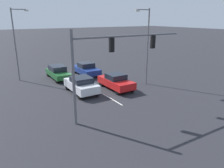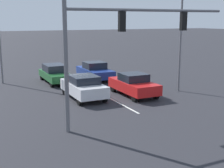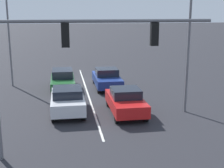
{
  "view_description": "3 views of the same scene",
  "coord_description": "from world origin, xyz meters",
  "px_view_note": "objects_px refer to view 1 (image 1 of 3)",
  "views": [
    {
      "loc": [
        9.29,
        25.58,
        6.84
      ],
      "look_at": [
        -0.55,
        9.49,
        1.07
      ],
      "focal_mm": 35.0,
      "sensor_mm": 36.0,
      "label": 1
    },
    {
      "loc": [
        8.6,
        26.41,
        5.18
      ],
      "look_at": [
        0.35,
        9.23,
        1.21
      ],
      "focal_mm": 50.0,
      "sensor_mm": 36.0,
      "label": 2
    },
    {
      "loc": [
        1.81,
        25.51,
        6.05
      ],
      "look_at": [
        -1.1,
        7.67,
        1.74
      ],
      "focal_mm": 50.0,
      "sensor_mm": 36.0,
      "label": 3
    }
  ],
  "objects_px": {
    "car_red_leftlane_front": "(116,81)",
    "car_darkgreen_midlane_second": "(58,72)",
    "car_navy_leftlane_second": "(86,69)",
    "street_lamp_right_shoulder": "(17,40)",
    "car_silver_midlane_front": "(81,85)",
    "street_lamp_left_shoulder": "(146,42)",
    "traffic_signal_gantry": "(110,55)"
  },
  "relations": [
    {
      "from": "traffic_signal_gantry",
      "to": "street_lamp_right_shoulder",
      "type": "height_order",
      "value": "street_lamp_right_shoulder"
    },
    {
      "from": "car_silver_midlane_front",
      "to": "car_navy_leftlane_second",
      "type": "xyz_separation_m",
      "value": [
        -3.23,
        -5.83,
        -0.05
      ]
    },
    {
      "from": "traffic_signal_gantry",
      "to": "car_red_leftlane_front",
      "type": "bearing_deg",
      "value": -126.51
    },
    {
      "from": "car_darkgreen_midlane_second",
      "to": "street_lamp_left_shoulder",
      "type": "bearing_deg",
      "value": 135.08
    },
    {
      "from": "car_navy_leftlane_second",
      "to": "street_lamp_right_shoulder",
      "type": "bearing_deg",
      "value": -13.15
    },
    {
      "from": "car_red_leftlane_front",
      "to": "car_darkgreen_midlane_second",
      "type": "height_order",
      "value": "car_red_leftlane_front"
    },
    {
      "from": "car_red_leftlane_front",
      "to": "car_darkgreen_midlane_second",
      "type": "relative_size",
      "value": 0.95
    },
    {
      "from": "car_silver_midlane_front",
      "to": "car_navy_leftlane_second",
      "type": "relative_size",
      "value": 0.96
    },
    {
      "from": "car_red_leftlane_front",
      "to": "car_darkgreen_midlane_second",
      "type": "bearing_deg",
      "value": -61.7
    },
    {
      "from": "car_navy_leftlane_second",
      "to": "street_lamp_left_shoulder",
      "type": "bearing_deg",
      "value": 117.96
    },
    {
      "from": "traffic_signal_gantry",
      "to": "street_lamp_left_shoulder",
      "type": "relative_size",
      "value": 1.16
    },
    {
      "from": "car_silver_midlane_front",
      "to": "traffic_signal_gantry",
      "type": "height_order",
      "value": "traffic_signal_gantry"
    },
    {
      "from": "car_navy_leftlane_second",
      "to": "street_lamp_left_shoulder",
      "type": "distance_m",
      "value": 8.55
    },
    {
      "from": "street_lamp_right_shoulder",
      "to": "traffic_signal_gantry",
      "type": "bearing_deg",
      "value": 106.38
    },
    {
      "from": "car_red_leftlane_front",
      "to": "car_silver_midlane_front",
      "type": "height_order",
      "value": "car_silver_midlane_front"
    },
    {
      "from": "car_red_leftlane_front",
      "to": "car_darkgreen_midlane_second",
      "type": "xyz_separation_m",
      "value": [
        3.65,
        -6.79,
        -0.01
      ]
    },
    {
      "from": "car_darkgreen_midlane_second",
      "to": "traffic_signal_gantry",
      "type": "bearing_deg",
      "value": 90.09
    },
    {
      "from": "car_silver_midlane_front",
      "to": "car_darkgreen_midlane_second",
      "type": "relative_size",
      "value": 0.94
    },
    {
      "from": "traffic_signal_gantry",
      "to": "car_silver_midlane_front",
      "type": "bearing_deg",
      "value": -92.3
    },
    {
      "from": "car_navy_leftlane_second",
      "to": "car_silver_midlane_front",
      "type": "bearing_deg",
      "value": 61.0
    },
    {
      "from": "car_red_leftlane_front",
      "to": "street_lamp_left_shoulder",
      "type": "bearing_deg",
      "value": 175.23
    },
    {
      "from": "car_navy_leftlane_second",
      "to": "street_lamp_right_shoulder",
      "type": "xyz_separation_m",
      "value": [
        7.32,
        -1.71,
        3.74
      ]
    },
    {
      "from": "street_lamp_left_shoulder",
      "to": "car_darkgreen_midlane_second",
      "type": "bearing_deg",
      "value": -44.92
    },
    {
      "from": "car_red_leftlane_front",
      "to": "car_silver_midlane_front",
      "type": "distance_m",
      "value": 3.48
    },
    {
      "from": "street_lamp_left_shoulder",
      "to": "car_silver_midlane_front",
      "type": "bearing_deg",
      "value": -8.16
    },
    {
      "from": "car_red_leftlane_front",
      "to": "car_navy_leftlane_second",
      "type": "height_order",
      "value": "car_navy_leftlane_second"
    },
    {
      "from": "car_red_leftlane_front",
      "to": "street_lamp_left_shoulder",
      "type": "distance_m",
      "value": 5.04
    },
    {
      "from": "car_silver_midlane_front",
      "to": "car_navy_leftlane_second",
      "type": "distance_m",
      "value": 6.67
    },
    {
      "from": "car_darkgreen_midlane_second",
      "to": "car_navy_leftlane_second",
      "type": "xyz_separation_m",
      "value": [
        -3.48,
        0.26,
        -0.01
      ]
    },
    {
      "from": "street_lamp_right_shoulder",
      "to": "car_navy_leftlane_second",
      "type": "bearing_deg",
      "value": 166.85
    },
    {
      "from": "car_red_leftlane_front",
      "to": "traffic_signal_gantry",
      "type": "bearing_deg",
      "value": 53.49
    },
    {
      "from": "car_red_leftlane_front",
      "to": "car_navy_leftlane_second",
      "type": "bearing_deg",
      "value": -88.44
    }
  ]
}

